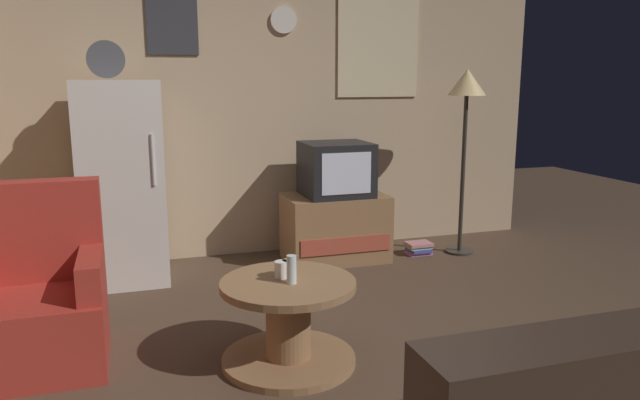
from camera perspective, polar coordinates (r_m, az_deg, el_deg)
The scene contains 12 objects.
ground_plane at distance 3.26m, azimuth 3.84°, elevation -16.19°, with size 12.00×12.00×0.00m, color #4C3828.
wall_with_art at distance 5.25m, azimuth -5.93°, elevation 8.99°, with size 5.20×0.12×2.57m.
fridge at distance 4.71m, azimuth -18.24°, elevation 1.61°, with size 0.60×0.62×1.77m.
tv_stand at distance 5.08m, azimuth 1.46°, elevation -2.63°, with size 0.84×0.53×0.56m.
crt_tv at distance 4.98m, azimuth 1.52°, elevation 2.94°, with size 0.54×0.51×0.44m.
standing_lamp at distance 5.29m, azimuth 13.67°, elevation 9.45°, with size 0.32×0.32×1.59m.
coffee_table at distance 3.29m, azimuth -3.00°, elevation -11.47°, with size 0.72×0.72×0.46m.
wine_glass at distance 3.14m, azimuth -2.71°, elevation -6.57°, with size 0.05×0.05×0.15m, color silver.
mug_ceramic_white at distance 3.24m, azimuth -3.65°, elevation -6.56°, with size 0.08×0.08×0.09m, color silver.
mug_ceramic_tan at distance 3.26m, azimuth -2.92°, elevation -6.43°, with size 0.08×0.08×0.09m, color tan.
armchair at distance 3.60m, azimuth -25.09°, elevation -8.69°, with size 0.68×0.68×0.96m.
book_stack at distance 5.36m, azimuth 9.31°, elevation -4.51°, with size 0.22×0.18×0.11m.
Camera 1 is at (-1.09, -2.68, 1.51)m, focal length 33.87 mm.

